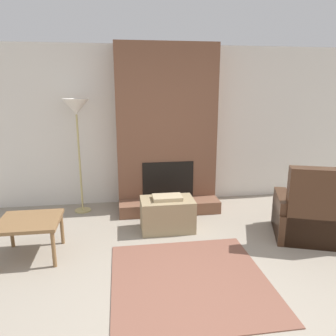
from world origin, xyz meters
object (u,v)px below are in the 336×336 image
(ottoman, at_px, (167,214))
(armchair, at_px, (313,218))
(side_table, at_px, (30,224))
(floor_lamp_left, at_px, (76,112))

(ottoman, relative_size, armchair, 0.64)
(armchair, relative_size, side_table, 1.65)
(side_table, bearing_deg, armchair, -1.07)
(armchair, bearing_deg, side_table, 18.99)
(side_table, bearing_deg, ottoman, 16.41)
(ottoman, xyz_separation_m, floor_lamp_left, (-1.25, 0.90, 1.35))
(armchair, xyz_separation_m, floor_lamp_left, (-3.08, 1.46, 1.28))
(armchair, height_order, floor_lamp_left, floor_lamp_left)
(ottoman, bearing_deg, armchair, -17.07)
(ottoman, relative_size, floor_lamp_left, 0.41)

